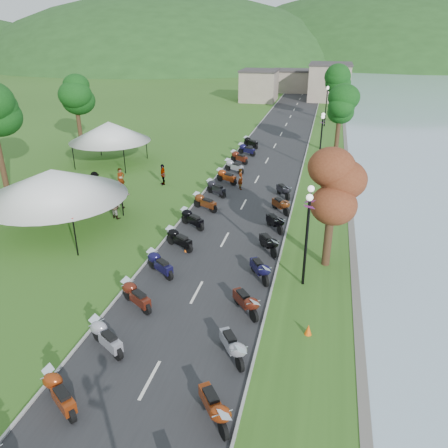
# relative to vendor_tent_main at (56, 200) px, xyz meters

# --- Properties ---
(road) EXTENTS (7.00, 120.00, 0.02)m
(road) POSITION_rel_vendor_tent_main_xyz_m (10.66, 18.90, -1.99)
(road) COLOR #29292B
(road) RESTS_ON ground
(hills_backdrop) EXTENTS (360.00, 120.00, 76.00)m
(hills_backdrop) POSITION_rel_vendor_tent_main_xyz_m (10.66, 178.90, -2.00)
(hills_backdrop) COLOR #285621
(hills_backdrop) RESTS_ON ground
(far_building) EXTENTS (18.00, 16.00, 5.00)m
(far_building) POSITION_rel_vendor_tent_main_xyz_m (8.66, 63.90, 0.50)
(far_building) COLOR gray
(far_building) RESTS_ON ground
(moto_row_left) EXTENTS (2.60, 47.91, 1.10)m
(moto_row_left) POSITION_rel_vendor_tent_main_xyz_m (8.29, 0.69, -1.45)
(moto_row_left) COLOR #331411
(moto_row_left) RESTS_ON ground
(moto_row_right) EXTENTS (2.60, 33.01, 1.10)m
(moto_row_right) POSITION_rel_vendor_tent_main_xyz_m (13.36, -6.12, -1.45)
(moto_row_right) COLOR #331411
(moto_row_right) RESTS_ON ground
(vendor_tent_main) EXTENTS (5.94, 5.94, 4.00)m
(vendor_tent_main) POSITION_rel_vendor_tent_main_xyz_m (0.00, 0.00, 0.00)
(vendor_tent_main) COLOR silver
(vendor_tent_main) RESTS_ON ground
(vendor_tent_side) EXTENTS (5.01, 5.01, 4.00)m
(vendor_tent_side) POSITION_rel_vendor_tent_main_xyz_m (-3.55, 14.43, 0.00)
(vendor_tent_side) COLOR silver
(vendor_tent_side) RESTS_ON ground
(tree_lakeside) EXTENTS (2.58, 2.58, 7.17)m
(tree_lakeside) POSITION_rel_vendor_tent_main_xyz_m (16.73, -0.78, 1.58)
(tree_lakeside) COLOR #144F15
(tree_lakeside) RESTS_ON ground
(pedestrian_a) EXTENTS (0.77, 0.81, 1.79)m
(pedestrian_a) POSITION_rel_vendor_tent_main_xyz_m (0.53, 7.85, -2.00)
(pedestrian_a) COLOR slate
(pedestrian_a) RESTS_ON ground
(pedestrian_b) EXTENTS (0.91, 0.73, 1.66)m
(pedestrian_b) POSITION_rel_vendor_tent_main_xyz_m (2.66, 2.52, -2.00)
(pedestrian_b) COLOR slate
(pedestrian_b) RESTS_ON ground
(pedestrian_c) EXTENTS (1.12, 1.29, 1.89)m
(pedestrian_c) POSITION_rel_vendor_tent_main_xyz_m (-0.78, 6.19, -2.00)
(pedestrian_c) COLOR slate
(pedestrian_c) RESTS_ON ground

